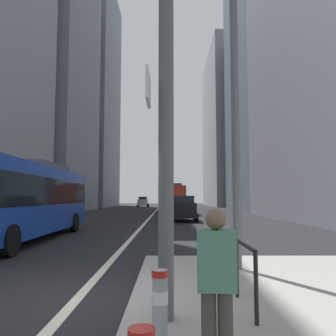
{
  "coord_description": "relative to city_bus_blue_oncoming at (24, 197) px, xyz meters",
  "views": [
    {
      "loc": [
        1.63,
        -6.04,
        1.82
      ],
      "look_at": [
        1.57,
        30.32,
        4.93
      ],
      "focal_mm": 36.7,
      "sensor_mm": 36.0,
      "label": 1
    }
  ],
  "objects": [
    {
      "name": "traffic_signal_gantry",
      "position": [
        3.85,
        -9.63,
        2.3
      ],
      "size": [
        6.62,
        0.65,
        6.0
      ],
      "color": "#515156",
      "rests_on": "median_island"
    },
    {
      "name": "car_receding_near",
      "position": [
        7.32,
        12.11,
        -0.85
      ],
      "size": [
        2.13,
        4.3,
        1.94
      ],
      "color": "black",
      "rests_on": "ground"
    },
    {
      "name": "city_bus_red_receding",
      "position": [
        6.78,
        27.49,
        -0.0
      ],
      "size": [
        2.7,
        11.06,
        3.4
      ],
      "color": "red",
      "rests_on": "ground"
    },
    {
      "name": "city_bus_blue_oncoming",
      "position": [
        0.0,
        0.0,
        0.0
      ],
      "size": [
        2.84,
        12.03,
        3.4
      ],
      "color": "#14389E",
      "rests_on": "ground"
    },
    {
      "name": "bollard_right",
      "position": [
        6.01,
        -10.37,
        -1.23
      ],
      "size": [
        0.2,
        0.2,
        0.82
      ],
      "color": "#99999E",
      "rests_on": "median_island"
    },
    {
      "name": "office_tower_right_far",
      "position": [
        21.47,
        60.29,
        15.01
      ],
      "size": [
        12.93,
        24.44,
        33.69
      ],
      "primitive_type": "cube",
      "color": "#9E9EA3",
      "rests_on": "ground"
    },
    {
      "name": "street_lamp_post",
      "position": [
        7.75,
        -6.24,
        3.45
      ],
      "size": [
        5.5,
        0.32,
        8.0
      ],
      "color": "#56565B",
      "rests_on": "median_island"
    },
    {
      "name": "car_oncoming_mid",
      "position": [
        1.37,
        50.79,
        -0.85
      ],
      "size": [
        2.1,
        4.26,
        1.94
      ],
      "color": "silver",
      "rests_on": "ground"
    },
    {
      "name": "office_tower_left_mid",
      "position": [
        -11.53,
        31.09,
        17.78
      ],
      "size": [
        13.19,
        17.42,
        39.24
      ],
      "primitive_type": "cube",
      "color": "gray",
      "rests_on": "ground"
    },
    {
      "name": "pedestrian_railing",
      "position": [
        7.27,
        -7.92,
        -0.97
      ],
      "size": [
        0.06,
        3.87,
        0.98
      ],
      "color": "black",
      "rests_on": "median_island"
    },
    {
      "name": "office_tower_left_far",
      "position": [
        -11.53,
        53.38,
        20.33
      ],
      "size": [
        13.32,
        19.92,
        44.33
      ],
      "primitive_type": "cube",
      "color": "slate",
      "rests_on": "ground"
    },
    {
      "name": "lane_centre_line",
      "position": [
        4.47,
        21.56,
        -1.83
      ],
      "size": [
        0.2,
        80.0,
        0.01
      ],
      "primitive_type": "cube",
      "color": "beige",
      "rests_on": "ground"
    },
    {
      "name": "pedestrian_waiting",
      "position": [
        6.58,
        -11.03,
        -0.83
      ],
      "size": [
        0.4,
        0.27,
        1.56
      ],
      "color": "#423D38",
      "rests_on": "median_island"
    },
    {
      "name": "ground_plane",
      "position": [
        4.47,
        11.56,
        -1.84
      ],
      "size": [
        160.0,
        160.0,
        0.0
      ],
      "primitive_type": "plane",
      "color": "black"
    },
    {
      "name": "office_tower_right_mid",
      "position": [
        21.47,
        36.6,
        19.34
      ],
      "size": [
        10.42,
        18.53,
        42.35
      ],
      "primitive_type": "cube",
      "color": "slate",
      "rests_on": "ground"
    }
  ]
}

